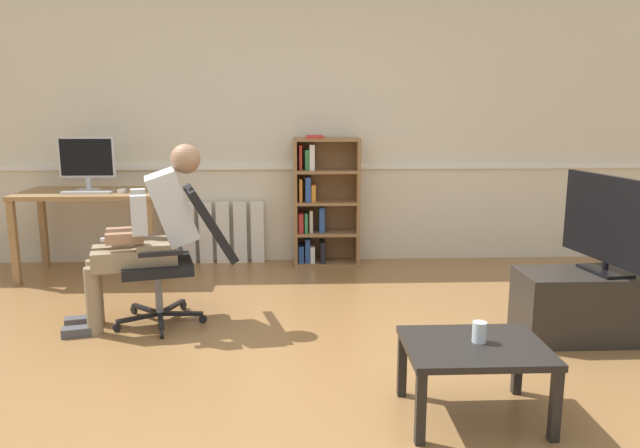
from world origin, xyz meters
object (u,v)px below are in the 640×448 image
object	(u,v)px
imac_monitor	(87,160)
keyboard	(87,192)
tv_screen	(610,223)
bookshelf	(322,203)
office_chair	(181,249)
person_seated	(149,231)
computer_desk	(92,203)
coffee_table	(475,354)
drinking_glass	(479,332)
radiator	(215,232)
computer_mouse	(122,191)
tv_stand	(602,305)

from	to	relation	value
imac_monitor	keyboard	size ratio (longest dim) A/B	1.17
tv_screen	bookshelf	bearing A→B (deg)	32.76
office_chair	person_seated	bearing A→B (deg)	-90.00
keyboard	computer_desk	bearing A→B (deg)	96.49
imac_monitor	coffee_table	distance (m)	3.88
keyboard	imac_monitor	bearing A→B (deg)	105.42
office_chair	tv_screen	size ratio (longest dim) A/B	1.07
computer_desk	tv_screen	bearing A→B (deg)	-23.99
computer_desk	office_chair	bearing A→B (deg)	-50.73
computer_desk	bookshelf	bearing A→B (deg)	8.11
coffee_table	drinking_glass	size ratio (longest dim) A/B	6.66
computer_desk	office_chair	size ratio (longest dim) A/B	1.28
imac_monitor	radiator	xyz separation A→B (m)	(1.06, 0.31, -0.73)
office_chair	computer_mouse	bearing A→B (deg)	-162.15
keyboard	computer_mouse	bearing A→B (deg)	3.98
keyboard	drinking_glass	distance (m)	3.63
office_chair	person_seated	world-z (taller)	person_seated
bookshelf	coffee_table	xyz separation A→B (m)	(0.60, -2.92, -0.26)
computer_mouse	office_chair	bearing A→B (deg)	-57.73
coffee_table	bookshelf	bearing A→B (deg)	101.61
keyboard	office_chair	distance (m)	1.48
imac_monitor	bookshelf	xyz separation A→B (m)	(2.08, 0.21, -0.44)
computer_mouse	drinking_glass	distance (m)	3.45
bookshelf	tv_screen	bearing A→B (deg)	-48.72
keyboard	coffee_table	size ratio (longest dim) A/B	0.63
drinking_glass	coffee_table	bearing A→B (deg)	-135.92
tv_stand	drinking_glass	bearing A→B (deg)	-139.61
office_chair	person_seated	distance (m)	0.25
tv_screen	office_chair	bearing A→B (deg)	72.20
computer_desk	office_chair	world-z (taller)	office_chair
radiator	office_chair	distance (m)	1.63
imac_monitor	tv_screen	bearing A→B (deg)	-24.71
computer_mouse	office_chair	xyz separation A→B (m)	(0.70, -1.10, -0.25)
imac_monitor	computer_mouse	bearing A→B (deg)	-29.59
computer_desk	tv_screen	size ratio (longest dim) A/B	1.37
computer_desk	tv_screen	xyz separation A→B (m)	(3.76, -1.67, 0.12)
person_seated	tv_stand	size ratio (longest dim) A/B	1.16
tv_screen	imac_monitor	bearing A→B (deg)	56.78
tv_screen	coffee_table	xyz separation A→B (m)	(-1.12, -0.96, -0.44)
computer_mouse	tv_stand	distance (m)	3.83
computer_desk	keyboard	bearing A→B (deg)	-83.51
keyboard	coffee_table	distance (m)	3.64
keyboard	tv_screen	distance (m)	4.05
imac_monitor	radiator	world-z (taller)	imac_monitor
bookshelf	computer_desk	bearing A→B (deg)	-171.89
coffee_table	office_chair	bearing A→B (deg)	139.28
bookshelf	radiator	size ratio (longest dim) A/B	1.29
drinking_glass	imac_monitor	bearing A→B (deg)	135.23
imac_monitor	person_seated	xyz separation A→B (m)	(0.84, -1.35, -0.37)
bookshelf	tv_stand	bearing A→B (deg)	-48.75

